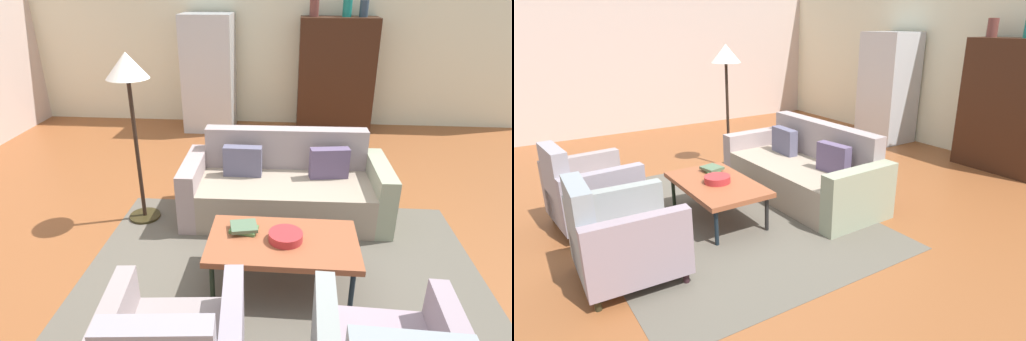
{
  "view_description": "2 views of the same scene",
  "coord_description": "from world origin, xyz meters",
  "views": [
    {
      "loc": [
        0.13,
        -3.48,
        2.3
      ],
      "look_at": [
        -0.14,
        -0.15,
        0.79
      ],
      "focal_mm": 29.44,
      "sensor_mm": 36.0,
      "label": 1
    },
    {
      "loc": [
        3.96,
        -2.53,
        1.99
      ],
      "look_at": [
        0.35,
        -0.14,
        0.51
      ],
      "focal_mm": 30.4,
      "sensor_mm": 36.0,
      "label": 2
    }
  ],
  "objects": [
    {
      "name": "area_rug",
      "position": [
        0.12,
        -0.61,
        0.0
      ],
      "size": [
        3.4,
        2.6,
        0.01
      ],
      "primitive_type": "cube",
      "color": "#5B554A",
      "rests_on": "ground"
    },
    {
      "name": "refrigerator",
      "position": [
        -1.19,
        3.33,
        0.93
      ],
      "size": [
        0.8,
        0.73,
        1.85
      ],
      "color": "#B7BABF",
      "rests_on": "ground"
    },
    {
      "name": "vase_tall",
      "position": [
        0.46,
        3.43,
        1.93
      ],
      "size": [
        0.14,
        0.14,
        0.25
      ],
      "primitive_type": "cylinder",
      "color": "brown",
      "rests_on": "cabinet"
    },
    {
      "name": "floor_lamp",
      "position": [
        -1.36,
        0.28,
        1.44
      ],
      "size": [
        0.4,
        0.4,
        1.72
      ],
      "color": "#2F2813",
      "rests_on": "ground"
    },
    {
      "name": "cabinet",
      "position": [
        0.86,
        3.44,
        0.9
      ],
      "size": [
        1.2,
        0.51,
        1.8
      ],
      "color": "#361C10",
      "rests_on": "ground"
    },
    {
      "name": "book_stack",
      "position": [
        -0.21,
        -0.55,
        0.45
      ],
      "size": [
        0.25,
        0.23,
        0.06
      ],
      "color": "#4E7C44",
      "rests_on": "coffee_table"
    },
    {
      "name": "couch",
      "position": [
        0.11,
        0.53,
        0.29
      ],
      "size": [
        2.12,
        0.95,
        0.86
      ],
      "rotation": [
        0.0,
        0.0,
        3.16
      ],
      "color": "gray",
      "rests_on": "ground"
    },
    {
      "name": "coffee_table",
      "position": [
        0.12,
        -0.66,
        0.38
      ],
      "size": [
        1.2,
        0.7,
        0.41
      ],
      "color": "black",
      "rests_on": "ground"
    },
    {
      "name": "armchair_right",
      "position": [
        0.71,
        -1.82,
        0.34
      ],
      "size": [
        0.82,
        0.82,
        0.88
      ],
      "rotation": [
        0.0,
        0.0,
        -0.03
      ],
      "color": "#3B221B",
      "rests_on": "ground"
    },
    {
      "name": "wall_back",
      "position": [
        0.0,
        3.78,
        1.4
      ],
      "size": [
        8.67,
        0.12,
        2.8
      ],
      "primitive_type": "cube",
      "color": "beige",
      "rests_on": "ground"
    },
    {
      "name": "ground_plane",
      "position": [
        0.0,
        0.0,
        0.0
      ],
      "size": [
        10.4,
        10.4,
        0.0
      ],
      "primitive_type": "plane",
      "color": "brown"
    },
    {
      "name": "wall_left",
      "position": [
        -4.33,
        0.0,
        1.4
      ],
      "size": [
        0.12,
        7.56,
        2.8
      ],
      "primitive_type": "cube",
      "color": "beige",
      "rests_on": "ground"
    },
    {
      "name": "armchair_left",
      "position": [
        -0.48,
        -1.82,
        0.34
      ],
      "size": [
        0.87,
        0.87,
        0.88
      ],
      "rotation": [
        0.0,
        0.0,
        0.09
      ],
      "color": "black",
      "rests_on": "ground"
    },
    {
      "name": "fruit_bowl",
      "position": [
        0.14,
        -0.66,
        0.45
      ],
      "size": [
        0.27,
        0.27,
        0.07
      ],
      "primitive_type": "cylinder",
      "color": "#AE2B2E",
      "rests_on": "coffee_table"
    }
  ]
}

